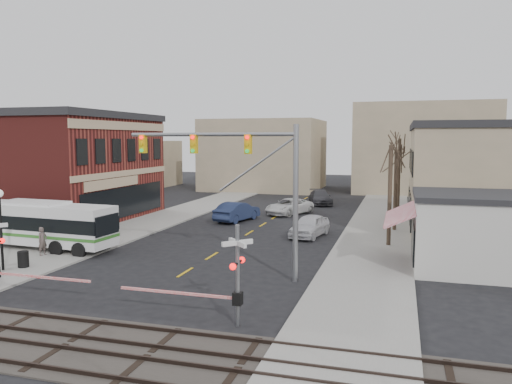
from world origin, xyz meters
TOP-DOWN VIEW (x-y plane):
  - ground at (0.00, 0.00)m, footprint 160.00×160.00m
  - sidewalk_west at (-9.50, 20.00)m, footprint 5.00×60.00m
  - sidewalk_east at (9.50, 20.00)m, footprint 5.00×60.00m
  - ballast_strip at (0.00, -8.00)m, footprint 160.00×5.00m
  - rail_tracks at (0.00, -8.00)m, footprint 160.00×3.91m
  - awning_shop at (15.97, 7.00)m, footprint 9.74×6.20m
  - tree_east_a at (10.50, 12.00)m, footprint 0.28×0.28m
  - tree_east_b at (10.80, 18.00)m, footprint 0.28×0.28m
  - tree_east_c at (11.00, 26.00)m, footprint 0.28×0.28m
  - transit_bus at (-12.15, 4.77)m, footprint 11.79×3.31m
  - traffic_signal_mast at (3.52, 2.01)m, footprint 9.28×0.30m
  - rr_crossing_west at (-6.32, -4.22)m, footprint 5.60×1.36m
  - rr_crossing_east at (4.80, -4.63)m, footprint 5.60×1.36m
  - street_lamp at (-9.63, -0.69)m, footprint 0.44×0.44m
  - trash_bin at (-9.00, 0.13)m, footprint 0.60×0.60m
  - car_a at (4.73, 13.97)m, footprint 2.73×5.06m
  - car_b at (-2.70, 19.17)m, footprint 3.02×5.48m
  - car_c at (0.87, 24.37)m, footprint 4.54×6.00m
  - car_d at (2.61, 32.66)m, footprint 3.64×5.75m
  - pedestrian_near at (-9.94, 2.87)m, footprint 0.53×0.70m
  - pedestrian_far at (-11.43, 7.26)m, footprint 1.15×1.04m

SIDE VIEW (x-z plane):
  - ground at x=0.00m, z-range 0.00..0.00m
  - ballast_strip at x=0.00m, z-range 0.00..0.06m
  - sidewalk_west at x=-9.50m, z-range 0.00..0.12m
  - sidewalk_east at x=9.50m, z-range 0.00..0.12m
  - rail_tracks at x=0.00m, z-range 0.05..0.19m
  - trash_bin at x=-9.00m, z-range 0.12..1.01m
  - car_c at x=0.87m, z-range 0.00..1.51m
  - car_d at x=2.61m, z-range 0.00..1.55m
  - car_a at x=4.73m, z-range 0.00..1.64m
  - car_b at x=-2.70m, z-range 0.00..1.71m
  - pedestrian_near at x=-9.94m, z-range 0.12..1.87m
  - pedestrian_far at x=-11.43m, z-range 0.12..2.04m
  - transit_bus at x=-12.15m, z-range 0.20..3.20m
  - rr_crossing_west at x=-6.32m, z-range -0.03..3.97m
  - rr_crossing_east at x=4.80m, z-range -0.03..3.97m
  - awning_shop at x=15.97m, z-range 0.01..4.31m
  - tree_east_b at x=10.80m, z-range 0.12..6.42m
  - street_lamp at x=-9.63m, z-range 1.06..5.51m
  - tree_east_a at x=10.50m, z-range 0.12..6.87m
  - tree_east_c at x=11.00m, z-range 0.12..7.32m
  - traffic_signal_mast at x=3.52m, z-range 1.70..9.70m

